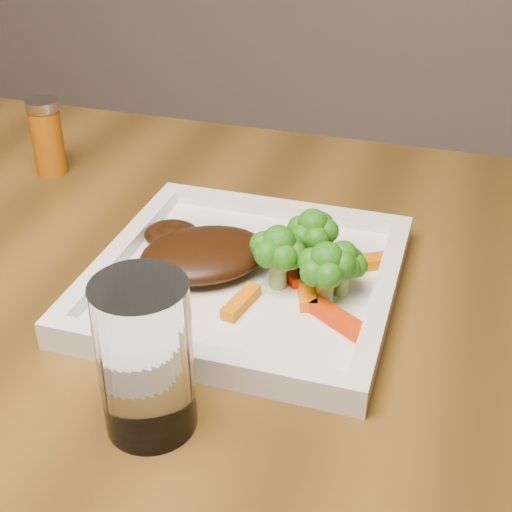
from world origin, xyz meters
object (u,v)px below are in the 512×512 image
(spice_shaker, at_px, (47,137))
(drinking_glass, at_px, (145,358))
(steak, at_px, (204,254))
(plate, at_px, (246,283))

(spice_shaker, bearing_deg, drinking_glass, -50.32)
(steak, bearing_deg, spice_shaker, 147.94)
(steak, relative_size, spice_shaker, 1.31)
(plate, xyz_separation_m, spice_shaker, (-0.30, 0.17, 0.04))
(steak, distance_m, spice_shaker, 0.31)
(steak, xyz_separation_m, spice_shaker, (-0.26, 0.16, 0.02))
(steak, bearing_deg, plate, -5.33)
(spice_shaker, bearing_deg, steak, -32.06)
(plate, distance_m, steak, 0.05)
(drinking_glass, bearing_deg, plate, 86.20)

